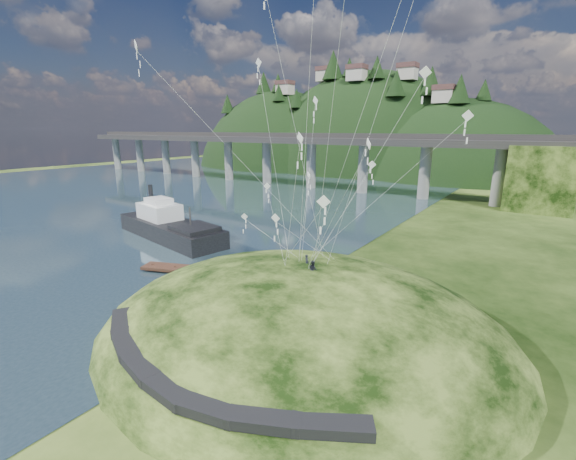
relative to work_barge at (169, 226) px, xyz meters
The scene contains 10 objects.
ground 27.15m from the work_barge, 30.65° to the right, with size 320.00×320.00×0.00m, color black.
water 51.36m from the work_barge, 161.61° to the left, with size 240.00×240.00×0.00m, color #324D5C.
grass_hill 33.63m from the work_barge, 20.67° to the right, with size 36.00×32.00×13.00m.
footpath 38.74m from the work_barge, 37.44° to the right, with size 22.29×5.84×0.83m.
bridge 56.88m from the work_barge, 93.21° to the left, with size 160.00×11.00×15.00m.
far_ridge 110.64m from the work_barge, 100.60° to the left, with size 153.00×70.00×94.50m.
work_barge is the anchor object (origin of this frame).
wooden_dock 17.01m from the work_barge, 28.38° to the right, with size 13.40×6.88×0.97m.
kite_flyers 33.33m from the work_barge, 18.36° to the right, with size 2.14×1.96×1.58m.
kite_swarm 36.85m from the work_barge, 18.66° to the right, with size 20.96×15.80×21.40m.
Camera 1 is at (23.62, -22.67, 16.17)m, focal length 24.00 mm.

